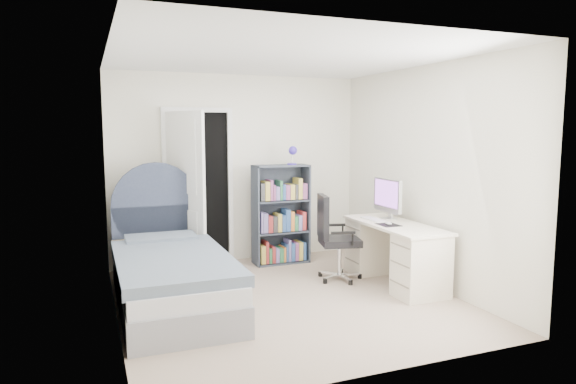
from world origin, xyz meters
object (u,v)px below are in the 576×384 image
object	(u,v)px
bookcase	(281,218)
desk	(394,251)
office_chair	(333,233)
nightstand	(128,246)
bed	(171,273)
floor_lamp	(159,229)

from	to	relation	value
bookcase	desk	bearing A→B (deg)	-57.08
office_chair	bookcase	bearing A→B (deg)	106.95
nightstand	bookcase	size ratio (longest dim) A/B	0.38
bed	floor_lamp	size ratio (longest dim) A/B	1.71
desk	office_chair	distance (m)	0.73
desk	bookcase	bearing A→B (deg)	122.92
floor_lamp	bookcase	xyz separation A→B (m)	(1.57, -0.20, 0.06)
nightstand	floor_lamp	bearing A→B (deg)	22.15
bed	desk	xyz separation A→B (m)	(2.51, -0.26, 0.07)
nightstand	office_chair	distance (m)	2.47
floor_lamp	office_chair	xyz separation A→B (m)	(1.86, -1.16, 0.02)
floor_lamp	office_chair	distance (m)	2.19
bookcase	desk	distance (m)	1.63
floor_lamp	desk	xyz separation A→B (m)	(2.44, -1.56, -0.15)
bookcase	desk	xyz separation A→B (m)	(0.88, -1.36, -0.21)
nightstand	desk	distance (m)	3.16
floor_lamp	bookcase	distance (m)	1.58
nightstand	bookcase	bearing A→B (deg)	-1.30
bookcase	desk	size ratio (longest dim) A/B	1.07
bed	nightstand	world-z (taller)	bed
desk	office_chair	world-z (taller)	desk
desk	office_chair	bearing A→B (deg)	145.74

